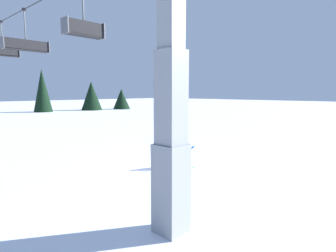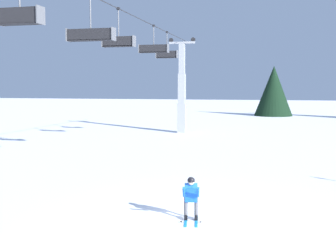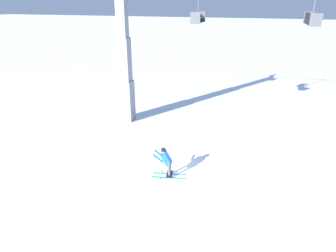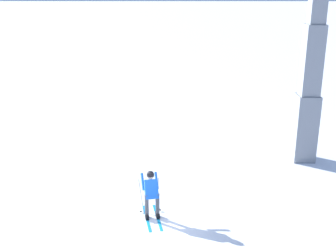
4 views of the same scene
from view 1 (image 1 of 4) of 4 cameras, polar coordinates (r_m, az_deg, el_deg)
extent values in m
plane|color=white|center=(17.79, 0.45, -7.50)|extent=(260.00, 260.00, 0.00)
cube|color=#198CCC|center=(17.16, 2.96, -8.03)|extent=(1.67, 0.39, 0.01)
cube|color=black|center=(17.14, 2.96, -7.75)|extent=(0.30, 0.16, 0.16)
cylinder|color=#4C4C51|center=(17.04, 2.97, -6.37)|extent=(0.13, 0.13, 0.69)
cube|color=#198CCC|center=(16.87, 2.36, -8.29)|extent=(1.67, 0.39, 0.01)
cube|color=black|center=(16.85, 2.36, -8.01)|extent=(0.30, 0.16, 0.16)
cylinder|color=#4C4C51|center=(16.74, 2.37, -6.61)|extent=(0.13, 0.13, 0.69)
cube|color=blue|center=(16.72, 3.13, -5.06)|extent=(0.60, 0.51, 0.68)
sphere|color=beige|center=(16.56, 3.59, -3.72)|extent=(0.23, 0.23, 0.23)
sphere|color=black|center=(16.56, 3.59, -3.61)|extent=(0.25, 0.25, 0.25)
cylinder|color=blue|center=(16.71, 4.64, -4.68)|extent=(0.52, 0.17, 0.45)
cylinder|color=gray|center=(16.87, 4.84, -6.73)|extent=(0.45, 0.22, 1.18)
cylinder|color=black|center=(17.09, 4.38, -7.95)|extent=(0.07, 0.07, 0.01)
cylinder|color=blue|center=(16.32, 3.87, -4.96)|extent=(0.52, 0.17, 0.45)
cylinder|color=gray|center=(16.40, 3.92, -7.12)|extent=(0.48, 0.05, 1.18)
cylinder|color=black|center=(16.54, 3.30, -8.45)|extent=(0.07, 0.07, 0.01)
cube|color=gray|center=(9.02, 0.61, -12.65)|extent=(0.90, 0.90, 2.85)
cube|color=gray|center=(8.49, 0.64, 5.75)|extent=(0.75, 0.75, 2.85)
cylinder|color=#4C4F54|center=(12.83, -16.97, 23.28)|extent=(0.07, 0.07, 1.66)
cube|color=black|center=(12.51, -16.73, 17.21)|extent=(0.45, 1.64, 0.06)
cube|color=black|center=(12.39, -16.30, 18.62)|extent=(0.06, 1.64, 0.55)
cylinder|color=#4C4F54|center=(12.82, -17.51, 18.29)|extent=(0.04, 1.55, 0.04)
cube|color=#4C4F54|center=(12.17, -20.30, 18.69)|extent=(0.57, 0.05, 0.63)
cube|color=#4C4F54|center=(12.99, -13.50, 18.16)|extent=(0.57, 0.05, 0.63)
cube|color=black|center=(18.42, -27.30, 20.36)|extent=(0.20, 0.16, 0.14)
cylinder|color=#4C4F54|center=(18.24, -27.15, 17.87)|extent=(0.07, 0.07, 1.64)
cube|color=black|center=(18.01, -26.90, 13.61)|extent=(0.45, 2.40, 0.06)
cube|color=black|center=(17.87, -26.73, 14.57)|extent=(0.06, 2.40, 0.55)
cylinder|color=#4C4F54|center=(18.34, -27.29, 14.40)|extent=(0.04, 2.28, 0.04)
cube|color=#4C4F54|center=(17.67, -30.72, 14.43)|extent=(0.57, 0.05, 0.63)
cube|color=#4C4F54|center=(18.50, -23.35, 14.46)|extent=(0.57, 0.05, 0.63)
cube|color=black|center=(22.04, -30.91, 17.79)|extent=(0.20, 0.16, 0.14)
cylinder|color=#4C4F54|center=(21.90, -30.77, 15.75)|extent=(0.07, 0.07, 1.59)
cube|color=black|center=(21.71, -30.54, 12.26)|extent=(0.45, 1.88, 0.06)
cube|color=black|center=(21.56, -30.44, 13.04)|extent=(0.06, 1.88, 0.55)
cylinder|color=#4C4F54|center=(22.03, -30.82, 12.93)|extent=(0.04, 1.79, 0.04)
cube|color=#4C4F54|center=(22.03, -28.19, 13.03)|extent=(0.57, 0.05, 0.63)
cylinder|color=orange|center=(26.78, 3.72, -2.16)|extent=(0.07, 0.07, 0.39)
cylinder|color=black|center=(26.72, 3.73, -1.34)|extent=(0.07, 0.07, 0.39)
cylinder|color=orange|center=(26.67, 3.73, -0.52)|extent=(0.07, 0.07, 0.39)
cylinder|color=black|center=(26.62, 3.74, 0.30)|extent=(0.07, 0.07, 0.39)
cylinder|color=orange|center=(26.58, 3.75, 1.13)|extent=(0.07, 0.07, 0.39)
cylinder|color=orange|center=(26.59, 3.72, 1.01)|extent=(0.02, 0.28, 0.28)
cone|color=black|center=(73.37, -9.45, 5.46)|extent=(4.35, 4.35, 5.15)
cone|color=black|center=(70.78, -15.33, 5.97)|extent=(4.96, 4.96, 6.94)
cone|color=black|center=(67.79, -24.23, 6.61)|extent=(3.95, 3.95, 9.39)
camera|label=2|loc=(15.72, 57.02, 4.04)|focal=47.20mm
camera|label=3|loc=(28.38, 13.58, 14.05)|focal=31.67mm
camera|label=4|loc=(26.47, -20.24, 13.17)|focal=47.67mm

